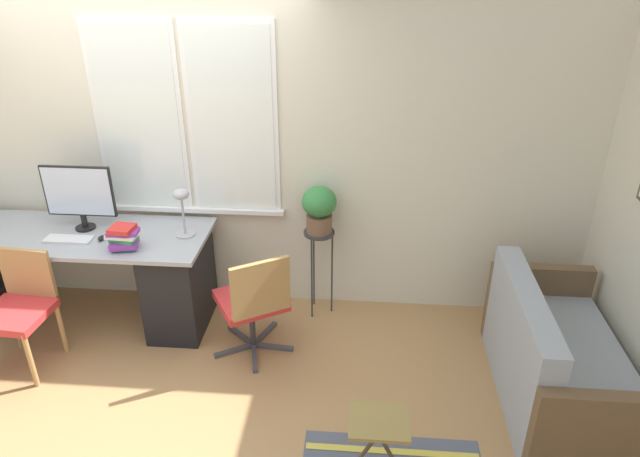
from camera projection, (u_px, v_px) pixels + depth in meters
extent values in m
plane|color=tan|center=(141.00, 349.00, 4.31)|extent=(14.00, 14.00, 0.00)
cube|color=beige|center=(154.00, 144.00, 4.43)|extent=(9.00, 0.06, 2.70)
cube|color=white|center=(139.00, 120.00, 4.31)|extent=(0.69, 0.02, 1.48)
cube|color=white|center=(139.00, 120.00, 4.30)|extent=(0.62, 0.01, 1.41)
cube|color=white|center=(233.00, 122.00, 4.25)|extent=(0.69, 0.02, 1.48)
cube|color=white|center=(232.00, 123.00, 4.25)|extent=(0.62, 0.01, 1.41)
cube|color=white|center=(195.00, 208.00, 4.61)|extent=(1.46, 0.11, 0.04)
cube|color=#9EA3A8|center=(65.00, 235.00, 4.34)|extent=(2.18, 0.74, 0.03)
cube|color=black|center=(180.00, 283.00, 4.45)|extent=(0.40, 0.66, 0.74)
cylinder|color=black|center=(86.00, 227.00, 4.40)|extent=(0.15, 0.15, 0.02)
cylinder|color=black|center=(84.00, 220.00, 4.37)|extent=(0.05, 0.05, 0.11)
cube|color=black|center=(78.00, 191.00, 4.27)|extent=(0.54, 0.02, 0.40)
cube|color=silver|center=(78.00, 192.00, 4.26)|extent=(0.51, 0.01, 0.37)
cube|color=silver|center=(69.00, 239.00, 4.22)|extent=(0.35, 0.13, 0.02)
ellipsoid|color=black|center=(101.00, 238.00, 4.22)|extent=(0.04, 0.07, 0.04)
cylinder|color=#ADADB2|center=(186.00, 234.00, 4.31)|extent=(0.15, 0.15, 0.01)
cylinder|color=#ADADB2|center=(183.00, 216.00, 4.24)|extent=(0.02, 0.02, 0.30)
ellipsoid|color=#ADADB2|center=(181.00, 194.00, 4.16)|extent=(0.12, 0.12, 0.08)
cube|color=green|center=(124.00, 247.00, 4.12)|extent=(0.16, 0.13, 0.02)
cube|color=purple|center=(124.00, 243.00, 4.10)|extent=(0.21, 0.19, 0.04)
cube|color=green|center=(123.00, 239.00, 4.08)|extent=(0.20, 0.14, 0.03)
cube|color=white|center=(123.00, 235.00, 4.07)|extent=(0.22, 0.16, 0.02)
cube|color=purple|center=(123.00, 232.00, 4.05)|extent=(0.22, 0.14, 0.03)
cube|color=red|center=(122.00, 229.00, 4.03)|extent=(0.18, 0.17, 0.03)
cylinder|color=#B2844C|center=(31.00, 360.00, 3.87)|extent=(0.04, 0.04, 0.44)
cylinder|color=#B2844C|center=(15.00, 322.00, 4.25)|extent=(0.04, 0.04, 0.44)
cylinder|color=#B2844C|center=(61.00, 327.00, 4.20)|extent=(0.04, 0.04, 0.44)
cube|color=red|center=(15.00, 315.00, 3.96)|extent=(0.46, 0.44, 0.06)
cube|color=#B2844C|center=(27.00, 272.00, 4.05)|extent=(0.39, 0.06, 0.37)
cube|color=#47474C|center=(234.00, 350.00, 4.28)|extent=(0.28, 0.19, 0.03)
cube|color=#47474C|center=(255.00, 358.00, 4.20)|extent=(0.10, 0.31, 0.03)
cube|color=#47474C|center=(273.00, 347.00, 4.32)|extent=(0.31, 0.06, 0.03)
cube|color=#47474C|center=(265.00, 334.00, 4.46)|extent=(0.15, 0.30, 0.03)
cube|color=#47474C|center=(241.00, 336.00, 4.44)|extent=(0.26, 0.23, 0.03)
cylinder|color=#333338|center=(252.00, 324.00, 4.25)|extent=(0.04, 0.04, 0.36)
cube|color=red|center=(251.00, 300.00, 4.16)|extent=(0.62, 0.61, 0.06)
cube|color=#B2844C|center=(261.00, 289.00, 3.86)|extent=(0.38, 0.25, 0.41)
cube|color=#9EA8B2|center=(559.00, 374.00, 3.77)|extent=(0.74, 1.24, 0.42)
cube|color=#9EA8B2|center=(524.00, 321.00, 3.60)|extent=(0.16, 1.24, 0.40)
cube|color=brown|center=(598.00, 440.00, 3.13)|extent=(0.74, 0.09, 0.64)
cube|color=brown|center=(536.00, 303.00, 4.31)|extent=(0.74, 0.09, 0.64)
cylinder|color=#333338|center=(319.00, 233.00, 4.44)|extent=(0.24, 0.24, 0.02)
cylinder|color=#333338|center=(332.00, 274.00, 4.60)|extent=(0.01, 0.01, 0.72)
cylinder|color=#333338|center=(314.00, 267.00, 4.69)|extent=(0.01, 0.01, 0.72)
cylinder|color=#333338|center=(312.00, 279.00, 4.53)|extent=(0.01, 0.01, 0.72)
cylinder|color=brown|center=(319.00, 223.00, 4.40)|extent=(0.20, 0.20, 0.14)
ellipsoid|color=#388442|center=(319.00, 202.00, 4.32)|extent=(0.27, 0.27, 0.24)
cube|color=#DBCC4C|center=(392.00, 451.00, 3.45)|extent=(1.04, 0.05, 0.00)
cube|color=olive|center=(379.00, 422.00, 3.12)|extent=(0.33, 0.28, 0.02)
cylinder|color=#4C3D2D|center=(367.00, 449.00, 3.22)|extent=(0.22, 0.02, 0.41)
cylinder|color=#4C3D2D|center=(388.00, 450.00, 3.21)|extent=(0.22, 0.02, 0.41)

